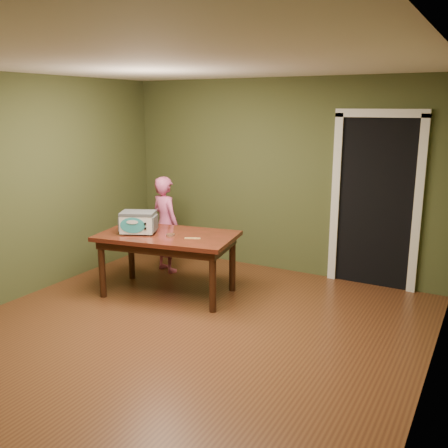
% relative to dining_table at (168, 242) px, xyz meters
% --- Properties ---
extents(floor, '(5.00, 5.00, 0.00)m').
position_rel_dining_table_xyz_m(floor, '(0.77, -0.96, -0.65)').
color(floor, brown).
rests_on(floor, ground).
extents(room_shell, '(4.52, 5.02, 2.61)m').
position_rel_dining_table_xyz_m(room_shell, '(0.77, -0.96, 1.06)').
color(room_shell, '#3F4826').
rests_on(room_shell, ground).
extents(doorway, '(1.10, 0.66, 2.25)m').
position_rel_dining_table_xyz_m(doorway, '(2.07, 1.82, 0.41)').
color(doorway, black).
rests_on(doorway, ground).
extents(dining_table, '(1.73, 1.17, 0.75)m').
position_rel_dining_table_xyz_m(dining_table, '(0.00, 0.00, 0.00)').
color(dining_table, '#3E190E').
rests_on(dining_table, floor).
extents(toy_oven, '(0.49, 0.42, 0.26)m').
position_rel_dining_table_xyz_m(toy_oven, '(-0.32, -0.13, 0.24)').
color(toy_oven, '#4C4F54').
rests_on(toy_oven, dining_table).
extents(baking_pan, '(0.10, 0.10, 0.02)m').
position_rel_dining_table_xyz_m(baking_pan, '(0.08, -0.05, 0.11)').
color(baking_pan, silver).
rests_on(baking_pan, dining_table).
extents(spatula, '(0.17, 0.10, 0.01)m').
position_rel_dining_table_xyz_m(spatula, '(0.37, -0.03, 0.10)').
color(spatula, '#E3BA63').
rests_on(spatula, dining_table).
extents(child, '(0.56, 0.46, 1.32)m').
position_rel_dining_table_xyz_m(child, '(-0.54, 0.71, 0.01)').
color(child, '#C75284').
rests_on(child, floor).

